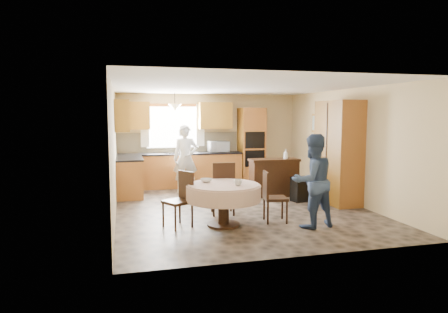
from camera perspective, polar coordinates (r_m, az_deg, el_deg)
name	(u,v)px	position (r m, az deg, el deg)	size (l,w,h in m)	color
floor	(239,207)	(8.43, 2.19, -7.28)	(5.00, 6.00, 0.01)	brown
ceiling	(240,87)	(8.23, 2.26, 9.93)	(5.00, 6.00, 0.01)	white
wall_back	(209,139)	(11.13, -2.20, 2.46)	(5.00, 0.02, 2.50)	#CCB582
wall_front	(304,166)	(5.44, 11.29, -1.36)	(5.00, 0.02, 2.50)	#CCB582
wall_left	(114,151)	(7.89, -15.44, 0.80)	(0.02, 6.00, 2.50)	#CCB582
wall_right	(347,146)	(9.26, 17.22, 1.48)	(0.02, 6.00, 2.50)	#CCB582
window	(173,127)	(10.93, -7.33, 4.19)	(1.40, 0.03, 1.10)	white
curtain_left	(145,125)	(10.81, -11.25, 4.37)	(0.22, 0.02, 1.15)	white
curtain_right	(200,125)	(11.00, -3.41, 4.50)	(0.22, 0.02, 1.15)	white
base_cab_back	(180,171)	(10.77, -6.27, -2.02)	(3.30, 0.60, 0.88)	#D07237
counter_back	(180,154)	(10.72, -6.30, 0.42)	(3.30, 0.64, 0.04)	black
base_cab_left	(129,178)	(9.78, -13.37, -2.96)	(0.60, 1.20, 0.88)	#D07237
counter_left	(129,159)	(9.72, -13.44, -0.28)	(0.64, 1.20, 0.04)	black
backsplash	(178,142)	(10.98, -6.53, 2.01)	(3.30, 0.02, 0.55)	tan
wall_cab_left	(133,116)	(10.70, -12.87, 5.71)	(0.85, 0.33, 0.72)	gold
wall_cab_right	(215,116)	(10.99, -1.26, 5.86)	(0.90, 0.33, 0.72)	gold
wall_cab_side	(122,116)	(9.66, -14.39, 5.66)	(0.33, 1.20, 0.72)	gold
oven_tower	(251,146)	(11.15, 3.93, 1.48)	(0.66, 0.62, 2.12)	#D07237
oven_upper	(255,140)	(10.84, 4.46, 2.35)	(0.56, 0.01, 0.45)	black
oven_lower	(255,158)	(10.88, 4.44, -0.27)	(0.56, 0.01, 0.45)	black
pendant	(175,107)	(10.45, -7.04, 6.96)	(0.36, 0.36, 0.18)	beige
sideboard	(274,178)	(9.61, 7.14, -3.13)	(1.17, 0.48, 0.84)	#311D0D
space_heater	(301,189)	(9.12, 10.92, -4.60)	(0.40, 0.28, 0.55)	black
cupboard	(339,152)	(9.04, 16.05, 0.57)	(0.59, 1.17, 2.24)	#D07237
dining_table	(223,193)	(6.96, -0.07, -5.28)	(1.30, 1.30, 0.74)	#311D0D
chair_left	(181,196)	(6.97, -6.14, -5.67)	(0.56, 0.56, 0.96)	#311D0D
chair_back	(223,186)	(7.70, -0.12, -4.21)	(0.50, 0.50, 1.03)	#311D0D
chair_right	(271,194)	(7.27, 6.78, -5.35)	(0.46, 0.46, 0.92)	#311D0D
framed_picture	(318,123)	(10.40, 13.22, 4.65)	(0.06, 0.56, 0.47)	gold
microwave	(218,147)	(10.85, -0.80, 1.41)	(0.54, 0.36, 0.30)	silver
person_sink	(185,159)	(9.98, -5.52, -0.32)	(0.62, 0.40, 1.68)	silver
person_dining	(312,181)	(7.01, 12.52, -3.42)	(0.78, 0.61, 1.61)	navy
bowl_sideboard	(260,160)	(9.43, 5.14, -0.56)	(0.23, 0.23, 0.06)	#B2B2B2
bottle_sideboard	(286,155)	(9.65, 8.81, 0.20)	(0.11, 0.11, 0.27)	silver
cup_table	(238,182)	(6.78, 2.01, -3.72)	(0.14, 0.14, 0.11)	#B2B2B2
bowl_table	(206,180)	(7.11, -2.55, -3.43)	(0.21, 0.21, 0.07)	#B2B2B2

